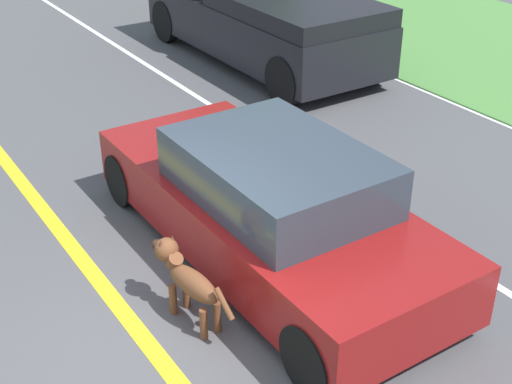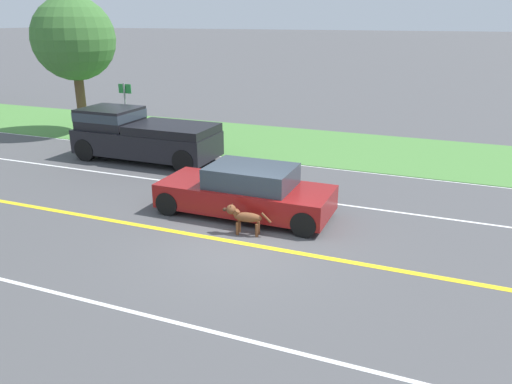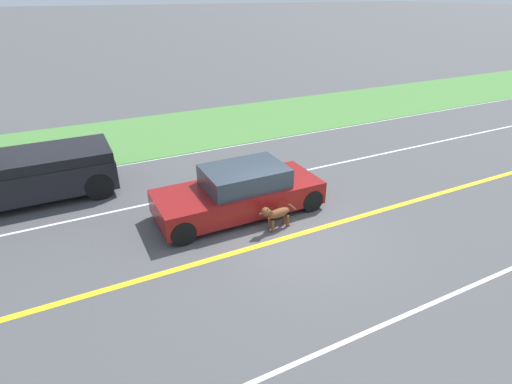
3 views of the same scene
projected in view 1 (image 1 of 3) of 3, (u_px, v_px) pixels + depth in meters
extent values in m
plane|color=#4C4C4F|center=(150.00, 347.00, 6.73)|extent=(400.00, 400.00, 0.00)
cube|color=yellow|center=(150.00, 346.00, 6.73)|extent=(0.18, 160.00, 0.01)
cube|color=white|center=(418.00, 236.00, 8.41)|extent=(0.10, 160.00, 0.01)
cube|color=maroon|center=(266.00, 214.00, 7.85)|extent=(1.88, 4.77, 0.67)
cube|color=#2D3842|center=(277.00, 172.00, 7.42)|extent=(1.62, 2.29, 0.55)
cylinder|color=black|center=(238.00, 147.00, 9.77)|extent=(0.22, 0.67, 0.67)
cylinder|color=black|center=(451.00, 292.00, 6.93)|extent=(0.22, 0.67, 0.67)
cylinder|color=black|center=(123.00, 179.00, 8.95)|extent=(0.22, 0.67, 0.67)
cylinder|color=black|center=(312.00, 358.00, 6.11)|extent=(0.22, 0.67, 0.67)
ellipsoid|color=brown|center=(193.00, 284.00, 6.83)|extent=(0.32, 0.74, 0.25)
cylinder|color=brown|center=(186.00, 293.00, 7.18)|extent=(0.08, 0.08, 0.34)
cylinder|color=brown|center=(217.00, 317.00, 6.85)|extent=(0.08, 0.08, 0.34)
cylinder|color=brown|center=(173.00, 299.00, 7.09)|extent=(0.08, 0.08, 0.34)
cylinder|color=brown|center=(204.00, 324.00, 6.76)|extent=(0.08, 0.08, 0.34)
cylinder|color=brown|center=(174.00, 261.00, 6.98)|extent=(0.17, 0.21, 0.19)
sphere|color=brown|center=(167.00, 250.00, 7.03)|extent=(0.27, 0.27, 0.24)
ellipsoid|color=#331E14|center=(157.00, 244.00, 7.15)|extent=(0.12, 0.13, 0.09)
cone|color=#55301C|center=(172.00, 240.00, 7.01)|extent=(0.09, 0.09, 0.11)
cone|color=#55301C|center=(161.00, 245.00, 6.94)|extent=(0.09, 0.09, 0.11)
cylinder|color=brown|center=(224.00, 304.00, 6.50)|extent=(0.09, 0.27, 0.27)
cube|color=black|center=(261.00, 25.00, 13.64)|extent=(2.10, 5.46, 0.89)
cube|color=black|center=(297.00, 7.00, 12.51)|extent=(2.06, 3.10, 0.31)
cylinder|color=black|center=(244.00, 8.00, 15.79)|extent=(0.22, 0.85, 0.85)
cylinder|color=black|center=(372.00, 60.00, 12.68)|extent=(0.22, 0.85, 0.85)
cylinder|color=black|center=(166.00, 21.00, 14.87)|extent=(0.22, 0.85, 0.85)
cylinder|color=black|center=(284.00, 81.00, 11.76)|extent=(0.22, 0.85, 0.85)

